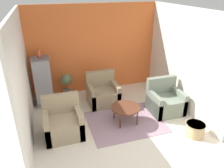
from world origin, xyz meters
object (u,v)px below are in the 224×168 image
(armchair_left, at_px, (63,123))
(birdcage, at_px, (43,82))
(potted_plant, at_px, (67,84))
(armchair_right, at_px, (165,102))
(coffee_table, at_px, (126,108))
(parrot, at_px, (39,54))
(wicker_basket, at_px, (195,129))
(armchair_middle, at_px, (103,94))

(armchair_left, xyz_separation_m, birdcage, (-0.34, 1.65, 0.40))
(potted_plant, bearing_deg, armchair_right, -34.17)
(armchair_right, bearing_deg, armchair_left, -176.64)
(armchair_right, bearing_deg, coffee_table, -173.03)
(parrot, bearing_deg, coffee_table, -40.98)
(birdcage, height_order, potted_plant, birdcage)
(armchair_right, distance_m, wicker_basket, 1.17)
(coffee_table, bearing_deg, armchair_right, 6.97)
(armchair_left, relative_size, parrot, 3.76)
(armchair_left, height_order, parrot, parrot)
(armchair_right, bearing_deg, parrot, 154.33)
(armchair_middle, xyz_separation_m, potted_plant, (-0.95, 0.68, 0.14))
(parrot, bearing_deg, armchair_right, -25.67)
(coffee_table, xyz_separation_m, wicker_basket, (1.34, -1.01, -0.24))
(coffee_table, xyz_separation_m, armchair_middle, (-0.27, 1.13, -0.10))
(wicker_basket, bearing_deg, armchair_right, 96.04)
(birdcage, bearing_deg, wicker_basket, -39.33)
(armchair_middle, relative_size, potted_plant, 1.19)
(armchair_middle, height_order, birdcage, birdcage)
(coffee_table, bearing_deg, potted_plant, 124.10)
(parrot, bearing_deg, armchair_middle, -17.66)
(armchair_left, height_order, potted_plant, armchair_left)
(coffee_table, xyz_separation_m, potted_plant, (-1.22, 1.80, 0.04))
(wicker_basket, bearing_deg, coffee_table, 143.09)
(coffee_table, relative_size, birdcage, 0.52)
(coffee_table, distance_m, parrot, 2.74)
(armchair_middle, bearing_deg, coffee_table, -76.34)
(coffee_table, relative_size, parrot, 2.96)
(potted_plant, xyz_separation_m, wicker_basket, (2.56, -2.81, -0.28))
(armchair_middle, bearing_deg, armchair_left, -138.19)
(armchair_middle, xyz_separation_m, wicker_basket, (1.61, -2.13, -0.13))
(parrot, bearing_deg, potted_plant, 13.60)
(coffee_table, xyz_separation_m, armchair_left, (-1.55, -0.01, -0.10))
(armchair_middle, distance_m, parrot, 2.08)
(armchair_left, relative_size, armchair_middle, 1.00)
(armchair_middle, height_order, wicker_basket, armchair_middle)
(coffee_table, relative_size, wicker_basket, 1.63)
(armchair_left, height_order, birdcage, birdcage)
(armchair_right, bearing_deg, potted_plant, 145.83)
(coffee_table, distance_m, wicker_basket, 1.69)
(potted_plant, bearing_deg, armchair_left, -100.25)
(armchair_left, relative_size, birdcage, 0.66)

